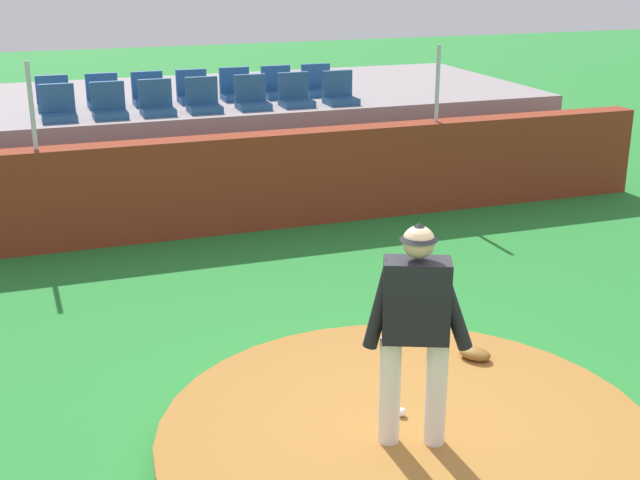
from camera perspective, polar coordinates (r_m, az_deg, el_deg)
ground_plane at (r=7.06m, az=5.78°, el=-13.62°), size 60.00×60.00×0.00m
pitchers_mound at (r=7.01m, az=5.81°, el=-12.98°), size 3.96×3.96×0.19m
pitcher at (r=6.33m, az=6.35°, el=-5.21°), size 0.79×0.43×1.76m
baseball at (r=7.10m, az=5.43°, el=-11.28°), size 0.07×0.07×0.07m
fielding_glove at (r=8.08m, az=10.22°, el=-7.41°), size 0.34×0.36×0.11m
brick_barrier at (r=12.01m, az=-6.15°, el=3.72°), size 13.12×0.40×1.34m
fence_post_left at (r=11.45m, az=-18.57°, el=8.41°), size 0.06×0.06×1.11m
fence_post_right at (r=12.84m, az=7.79°, el=10.23°), size 0.06×0.06×1.11m
bleacher_platform at (r=14.86m, az=-8.90°, el=6.76°), size 11.75×4.50×1.46m
stadium_chair_0 at (r=12.79m, az=-16.94°, el=8.28°), size 0.48×0.44×0.50m
stadium_chair_1 at (r=12.82m, az=-13.79°, el=8.58°), size 0.48×0.44×0.50m
stadium_chair_2 at (r=12.91m, az=-10.76°, el=8.86°), size 0.48×0.44×0.50m
stadium_chair_3 at (r=13.03m, az=-7.74°, el=9.11°), size 0.48×0.44×0.50m
stadium_chair_4 at (r=13.21m, az=-4.53°, el=9.35°), size 0.48×0.44×0.50m
stadium_chair_5 at (r=13.41m, az=-1.65°, el=9.54°), size 0.48×0.44×0.50m
stadium_chair_6 at (r=13.61m, az=1.29°, el=9.67°), size 0.48×0.44×0.50m
stadium_chair_7 at (r=13.68m, az=-17.23°, el=8.90°), size 0.48×0.44×0.50m
stadium_chair_8 at (r=13.71m, az=-14.16°, el=9.19°), size 0.48×0.44×0.50m
stadium_chair_9 at (r=13.77m, az=-11.28°, el=9.43°), size 0.48×0.44×0.50m
stadium_chair_10 at (r=13.87m, az=-8.42°, el=9.66°), size 0.48×0.44×0.50m
stadium_chair_11 at (r=14.05m, az=-5.58°, el=9.88°), size 0.48×0.44×0.50m
stadium_chair_12 at (r=14.20m, az=-2.83°, el=10.04°), size 0.48×0.44×0.50m
stadium_chair_13 at (r=14.41m, az=-0.16°, el=10.19°), size 0.48×0.44×0.50m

